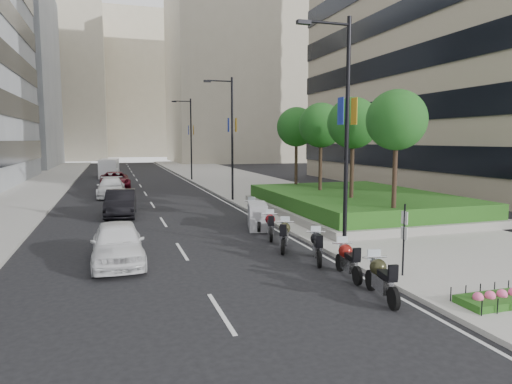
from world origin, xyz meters
name	(u,v)px	position (x,y,z in m)	size (l,w,h in m)	color
ground	(244,276)	(0.00, 0.00, 0.00)	(160.00, 160.00, 0.00)	black
sidewalk_right	(248,184)	(9.00, 30.00, 0.07)	(10.00, 100.00, 0.15)	#9E9B93
sidewalk_left	(19,191)	(-12.00, 30.00, 0.07)	(8.00, 100.00, 0.15)	#9E9B93
lane_edge	(196,186)	(3.70, 30.00, 0.01)	(0.12, 100.00, 0.01)	silver
lane_centre	(142,188)	(-1.50, 30.00, 0.01)	(0.12, 100.00, 0.01)	silver
building_cream_right	(239,75)	(22.00, 80.00, 18.00)	(28.00, 24.00, 36.00)	#B7AD93
building_cream_left	(45,84)	(-18.00, 100.00, 17.00)	(26.00, 24.00, 34.00)	#B7AD93
building_cream_centre	(132,88)	(2.00, 120.00, 19.00)	(30.00, 24.00, 38.00)	#B7AD93
planter	(356,209)	(10.00, 10.00, 0.35)	(10.00, 14.00, 0.40)	gray
hedge	(357,199)	(10.00, 10.00, 0.95)	(9.40, 13.40, 0.80)	#214E16
flower_bed	(496,301)	(5.60, -5.00, 0.25)	(2.00, 1.00, 0.20)	#214E16
tree_0	(397,120)	(8.50, 4.00, 5.42)	(2.80, 2.80, 6.30)	#332319
tree_1	(353,123)	(8.50, 8.00, 5.42)	(2.80, 2.80, 6.30)	#332319
tree_2	(321,126)	(8.50, 12.00, 5.42)	(2.80, 2.80, 6.30)	#332319
tree_3	(296,127)	(8.50, 16.00, 5.42)	(2.80, 2.80, 6.30)	#332319
lamp_post_0	(343,126)	(4.14, 1.00, 5.07)	(2.34, 0.45, 9.00)	black
lamp_post_1	(230,132)	(4.14, 18.00, 5.07)	(2.34, 0.45, 9.00)	black
lamp_post_2	(190,135)	(4.14, 36.00, 5.07)	(2.34, 0.45, 9.00)	black
parking_sign	(404,236)	(4.80, -2.00, 1.46)	(0.06, 0.32, 2.50)	black
motorcycle_0	(381,279)	(3.11, -3.36, 0.60)	(0.75, 2.24, 1.12)	black
motorcycle_1	(348,260)	(3.23, -1.22, 0.58)	(0.72, 2.16, 1.08)	black
motorcycle_2	(317,247)	(3.10, 0.88, 0.57)	(0.92, 2.06, 1.07)	black
motorcycle_3	(284,236)	(2.60, 3.00, 0.59)	(1.10, 2.08, 1.11)	black
motorcycle_4	(270,226)	(2.80, 5.32, 0.57)	(0.87, 2.10, 1.08)	black
motorcycle_5	(257,216)	(2.85, 7.45, 0.66)	(1.38, 2.34, 1.33)	black
motorcycle_6	(252,211)	(3.24, 9.69, 0.60)	(0.88, 2.20, 1.12)	black
car_a	(118,243)	(-4.01, 2.81, 0.78)	(1.84, 4.57, 1.56)	white
car_b	(121,203)	(-3.69, 13.66, 0.79)	(1.67, 4.80, 1.58)	black
car_c	(111,188)	(-4.25, 23.63, 0.75)	(2.10, 5.18, 1.50)	silver
car_d	(115,181)	(-3.93, 29.53, 0.79)	(2.64, 5.72, 1.59)	#5E0B19
delivery_van	(109,169)	(-4.47, 43.28, 1.03)	(2.42, 5.40, 2.20)	white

